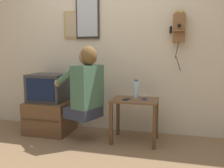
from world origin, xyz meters
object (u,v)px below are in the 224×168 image
object	(u,v)px
person	(86,85)
water_bottle	(136,89)
cell_phone_spare	(144,99)
wall_phone_antique	(179,28)
television	(48,88)
framed_picture	(77,25)
wall_mirror	(88,16)
cell_phone_held	(126,99)

from	to	relation	value
person	water_bottle	bearing A→B (deg)	-47.14
cell_phone_spare	wall_phone_antique	bearing A→B (deg)	30.87
television	framed_picture	size ratio (longest dim) A/B	1.28
wall_mirror	water_bottle	xyz separation A→B (m)	(0.75, -0.28, -0.98)
person	wall_phone_antique	size ratio (longest dim) A/B	1.16
wall_phone_antique	person	bearing A→B (deg)	-156.13
water_bottle	cell_phone_spare	bearing A→B (deg)	-32.31
cell_phone_held	person	bearing A→B (deg)	-157.14
television	cell_phone_spare	distance (m)	1.37
water_bottle	person	bearing A→B (deg)	-157.36
cell_phone_spare	water_bottle	xyz separation A→B (m)	(-0.12, 0.07, 0.10)
framed_picture	cell_phone_spare	size ratio (longest dim) A/B	2.98
person	framed_picture	distance (m)	1.02
person	wall_phone_antique	xyz separation A→B (m)	(1.10, 0.49, 0.72)
person	wall_mirror	world-z (taller)	wall_mirror
wall_phone_antique	cell_phone_spare	world-z (taller)	wall_phone_antique
wall_phone_antique	water_bottle	distance (m)	0.97
person	television	size ratio (longest dim) A/B	1.80
person	cell_phone_spare	world-z (taller)	person
framed_picture	water_bottle	world-z (taller)	framed_picture
wall_phone_antique	cell_phone_held	xyz separation A→B (m)	(-0.61, -0.39, -0.89)
cell_phone_spare	water_bottle	size ratio (longest dim) A/B	0.55
person	cell_phone_held	xyz separation A→B (m)	(0.50, 0.10, -0.17)
wall_phone_antique	water_bottle	size ratio (longest dim) A/B	3.29
framed_picture	water_bottle	xyz separation A→B (m)	(0.93, -0.28, -0.87)
wall_phone_antique	wall_mirror	world-z (taller)	wall_mirror
cell_phone_spare	person	bearing A→B (deg)	-174.33
wall_phone_antique	framed_picture	xyz separation A→B (m)	(-1.44, 0.04, 0.08)
wall_phone_antique	cell_phone_held	distance (m)	1.15
wall_phone_antique	cell_phone_spare	xyz separation A→B (m)	(-0.39, -0.32, -0.89)
framed_picture	cell_phone_spare	distance (m)	1.47
television	wall_phone_antique	xyz separation A→B (m)	(1.76, 0.27, 0.81)
television	water_bottle	size ratio (longest dim) A/B	2.12
framed_picture	cell_phone_held	distance (m)	1.35
wall_mirror	cell_phone_held	xyz separation A→B (m)	(0.66, -0.43, -1.09)
cell_phone_held	cell_phone_spare	distance (m)	0.23
framed_picture	television	bearing A→B (deg)	-136.06
person	television	world-z (taller)	person
person	cell_phone_held	distance (m)	0.53
water_bottle	television	bearing A→B (deg)	-178.85
television	water_bottle	world-z (taller)	television
person	water_bottle	world-z (taller)	person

